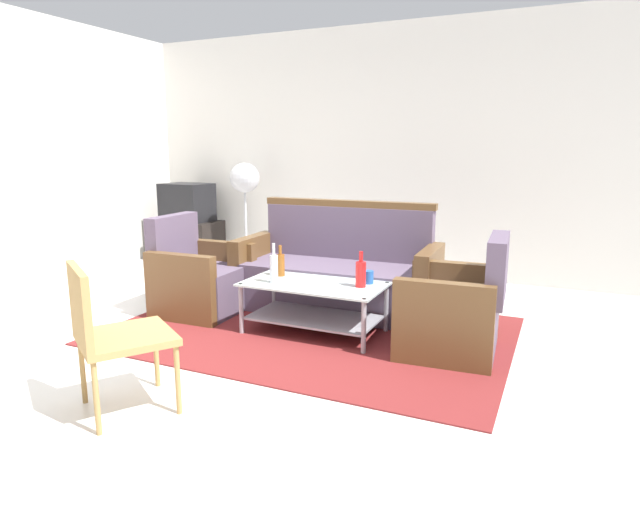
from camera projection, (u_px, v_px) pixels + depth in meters
name	position (u px, v px, depth m)	size (l,w,h in m)	color
ground_plane	(257.00, 362.00, 3.72)	(14.00, 14.00, 0.00)	silver
wall_back	(393.00, 152.00, 6.17)	(6.52, 0.12, 2.80)	silver
rug	(311.00, 331.00, 4.33)	(3.07, 2.09, 0.01)	maroon
couch	(337.00, 275.00, 4.86)	(1.82, 0.80, 0.96)	#5B4C60
armchair_left	(200.00, 280.00, 4.79)	(0.72, 0.78, 0.85)	#5B4C60
armchair_right	(454.00, 313.00, 3.85)	(0.74, 0.80, 0.85)	#5B4C60
coffee_table	(314.00, 300.00, 4.24)	(1.10, 0.60, 0.40)	silver
bottle_brown	(280.00, 264.00, 4.43)	(0.07, 0.07, 0.26)	brown
bottle_clear	(274.00, 268.00, 4.20)	(0.06, 0.06, 0.31)	silver
bottle_red	(361.00, 273.00, 4.07)	(0.08, 0.08, 0.27)	red
cup	(368.00, 277.00, 4.19)	(0.08, 0.08, 0.10)	#2659A5
tv_stand	(189.00, 241.00, 6.98)	(0.80, 0.50, 0.52)	black
television	(187.00, 202.00, 6.89)	(0.63, 0.48, 0.48)	black
pedestal_fan	(245.00, 184.00, 6.54)	(0.36, 0.36, 1.27)	#2D2D33
wicker_chair	(108.00, 327.00, 2.91)	(0.66, 0.66, 0.84)	#AD844C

